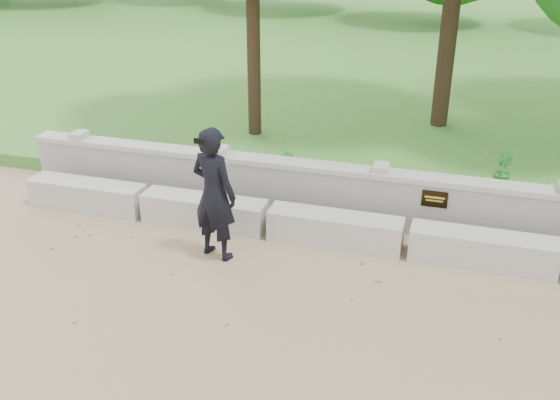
% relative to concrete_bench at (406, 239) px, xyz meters
% --- Properties ---
extents(ground, '(80.00, 80.00, 0.00)m').
position_rel_concrete_bench_xyz_m(ground, '(-0.00, -1.90, -0.22)').
color(ground, '#907A58').
rests_on(ground, ground).
extents(lawn, '(40.00, 22.00, 0.25)m').
position_rel_concrete_bench_xyz_m(lawn, '(-0.00, 12.10, -0.10)').
color(lawn, '#327227').
rests_on(lawn, ground).
extents(concrete_bench, '(11.90, 0.45, 0.45)m').
position_rel_concrete_bench_xyz_m(concrete_bench, '(0.00, 0.00, 0.00)').
color(concrete_bench, '#B1AEA7').
rests_on(concrete_bench, ground).
extents(parapet_wall, '(12.50, 0.35, 0.90)m').
position_rel_concrete_bench_xyz_m(parapet_wall, '(0.00, 0.70, 0.24)').
color(parapet_wall, '#A6A49D').
rests_on(parapet_wall, ground).
extents(man_main, '(0.77, 0.71, 1.85)m').
position_rel_concrete_bench_xyz_m(man_main, '(-2.48, -0.79, 0.70)').
color(man_main, black).
rests_on(man_main, ground).
extents(shrub_a, '(0.31, 0.35, 0.56)m').
position_rel_concrete_bench_xyz_m(shrub_a, '(-2.11, 1.40, 0.30)').
color(shrub_a, '#287026').
rests_on(shrub_a, lawn).
extents(shrub_b, '(0.32, 0.38, 0.62)m').
position_rel_concrete_bench_xyz_m(shrub_b, '(1.24, 2.12, 0.34)').
color(shrub_b, '#287026').
rests_on(shrub_b, lawn).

